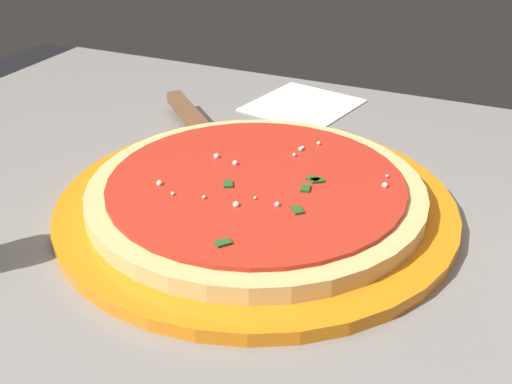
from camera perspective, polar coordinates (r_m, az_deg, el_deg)
name	(u,v)px	position (r m, az deg, el deg)	size (l,w,h in m)	color
restaurant_table	(202,338)	(0.70, -4.88, -12.93)	(0.89, 0.78, 0.77)	black
serving_plate	(256,205)	(0.60, 0.00, -1.17)	(0.37, 0.37, 0.01)	orange
pizza	(256,190)	(0.59, 0.00, 0.15)	(0.31, 0.31, 0.02)	#DBB26B
pizza_server	(199,127)	(0.74, -5.13, 5.80)	(0.19, 0.18, 0.01)	silver
napkin_folded_right	(305,105)	(0.85, 4.39, 7.76)	(0.12, 0.13, 0.00)	white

